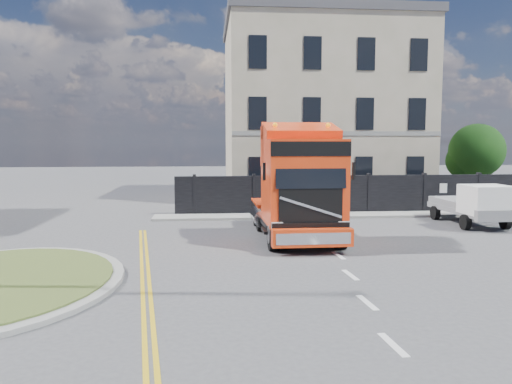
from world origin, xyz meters
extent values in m
plane|color=#424244|center=(0.00, 0.00, 0.00)|extent=(120.00, 120.00, 0.00)
cube|color=black|center=(6.00, 9.00, 1.00)|extent=(18.00, 0.25, 2.00)
cube|color=silver|center=(14.50, 9.00, 1.00)|extent=(2.60, 0.12, 2.00)
cube|color=beige|center=(6.00, 16.50, 5.50)|extent=(12.00, 10.00, 11.00)
cube|color=#48484D|center=(6.00, 16.50, 11.25)|extent=(12.30, 10.30, 0.50)
cube|color=beige|center=(3.00, 16.50, 12.00)|extent=(0.80, 0.80, 1.60)
cube|color=beige|center=(9.00, 16.50, 12.00)|extent=(0.80, 0.80, 1.60)
cylinder|color=#382619|center=(14.50, 12.00, 1.20)|extent=(0.24, 0.24, 2.40)
sphere|color=#183610|center=(14.50, 12.00, 3.20)|extent=(3.20, 3.20, 3.20)
sphere|color=#183610|center=(14.00, 12.40, 2.60)|extent=(2.20, 2.20, 2.20)
cube|color=gray|center=(6.00, 8.10, 0.06)|extent=(20.00, 1.60, 0.12)
cube|color=black|center=(2.07, 3.31, 0.81)|extent=(2.70, 6.80, 0.48)
cube|color=#EF3A10|center=(2.08, 1.43, 2.31)|extent=(2.72, 2.82, 3.01)
cube|color=#EF3A10|center=(2.07, 2.56, 3.55)|extent=(2.70, 0.99, 1.51)
cube|color=black|center=(2.10, 0.05, 2.74)|extent=(2.37, 0.09, 1.13)
cube|color=#EF3A10|center=(2.10, -0.29, 0.59)|extent=(2.69, 0.40, 0.59)
cylinder|color=black|center=(0.93, 0.56, 0.56)|extent=(0.35, 1.12, 1.12)
cylinder|color=gray|center=(0.93, 0.56, 0.56)|extent=(0.39, 0.62, 0.62)
cylinder|color=black|center=(3.25, 0.58, 0.56)|extent=(0.35, 1.12, 1.12)
cylinder|color=gray|center=(3.25, 0.58, 0.56)|extent=(0.39, 0.62, 0.62)
cylinder|color=black|center=(0.89, 4.38, 0.56)|extent=(0.35, 1.12, 1.12)
cylinder|color=gray|center=(0.89, 4.38, 0.56)|extent=(0.39, 0.62, 0.62)
cylinder|color=black|center=(3.22, 4.40, 0.56)|extent=(0.35, 1.12, 1.12)
cylinder|color=gray|center=(3.22, 4.40, 0.56)|extent=(0.39, 0.62, 0.62)
cylinder|color=black|center=(0.88, 5.67, 0.56)|extent=(0.35, 1.12, 1.12)
cylinder|color=gray|center=(0.88, 5.67, 0.56)|extent=(0.39, 0.62, 0.62)
cylinder|color=black|center=(3.21, 5.69, 0.56)|extent=(0.35, 1.12, 1.12)
cylinder|color=gray|center=(3.21, 5.69, 0.56)|extent=(0.39, 0.62, 0.62)
cube|color=slate|center=(10.45, 5.22, 0.66)|extent=(1.87, 4.57, 0.24)
cube|color=silver|center=(10.45, 3.80, 1.28)|extent=(1.83, 1.73, 1.23)
cylinder|color=black|center=(9.55, 3.80, 0.33)|extent=(0.24, 0.66, 0.66)
cylinder|color=black|center=(11.35, 3.80, 0.33)|extent=(0.24, 0.66, 0.66)
cylinder|color=black|center=(9.55, 6.64, 0.33)|extent=(0.24, 0.66, 0.66)
cylinder|color=black|center=(11.35, 6.64, 0.33)|extent=(0.24, 0.66, 0.66)
camera|label=1|loc=(-1.26, -16.18, 3.73)|focal=35.00mm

